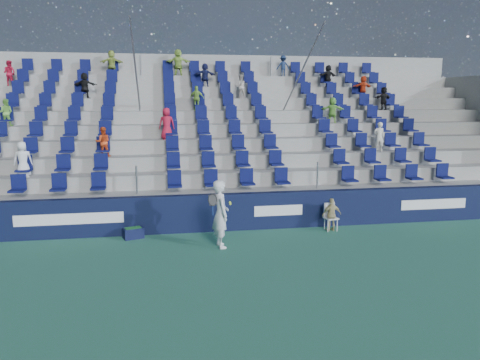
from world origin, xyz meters
name	(u,v)px	position (x,y,z in m)	size (l,w,h in m)	color
ground	(250,263)	(0.00, 0.00, 0.00)	(70.00, 70.00, 0.00)	#31725B
sponsor_wall	(232,212)	(0.00, 3.15, 0.60)	(24.00, 0.32, 1.20)	#0E1433
grandstand	(214,148)	(0.00, 8.24, 2.14)	(24.00, 8.17, 6.63)	#9D9D98
tennis_player	(221,214)	(-0.59, 1.47, 0.98)	(0.69, 0.77, 1.95)	white
line_judge_chair	(330,215)	(3.14, 2.64, 0.50)	(0.45, 0.47, 0.88)	white
line_judge	(332,215)	(3.14, 2.50, 0.54)	(0.63, 0.26, 1.07)	tan
ball_bin	(133,232)	(-3.12, 2.75, 0.18)	(0.68, 0.55, 0.33)	#0E1335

